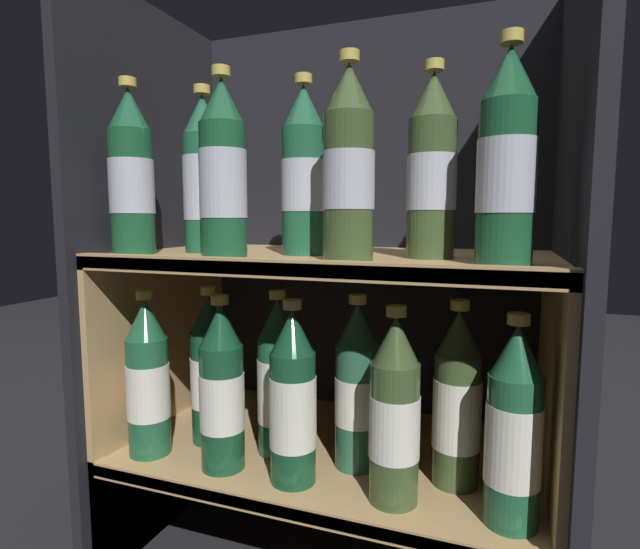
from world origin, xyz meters
name	(u,v)px	position (x,y,z in m)	size (l,w,h in m)	color
fridge_back_wall	(365,272)	(0.00, 0.41, 0.50)	(0.74, 0.02, 0.99)	black
fridge_side_left	(157,276)	(-0.36, 0.20, 0.50)	(0.02, 0.44, 0.99)	black
fridge_side_right	(569,296)	(0.36, 0.20, 0.50)	(0.02, 0.44, 0.99)	black
shelf_lower	(330,468)	(0.00, 0.19, 0.18)	(0.70, 0.40, 0.22)	tan
shelf_upper	(331,337)	(0.00, 0.19, 0.41)	(0.70, 0.40, 0.55)	tan
bottle_upper_front_0	(131,176)	(-0.30, 0.07, 0.67)	(0.07, 0.07, 0.28)	#194C2D
bottle_upper_front_1	(223,174)	(-0.13, 0.07, 0.67)	(0.07, 0.07, 0.28)	#194C2D
bottle_upper_front_2	(349,168)	(0.07, 0.07, 0.67)	(0.07, 0.07, 0.28)	#384C28
bottle_upper_front_3	(507,163)	(0.27, 0.07, 0.67)	(0.07, 0.07, 0.28)	#194C2D
bottle_upper_back_0	(204,179)	(-0.21, 0.15, 0.67)	(0.07, 0.07, 0.28)	#1E5638
bottle_upper_back_1	(304,175)	(-0.03, 0.15, 0.67)	(0.07, 0.07, 0.28)	#1E5638
bottle_upper_back_2	(432,171)	(0.17, 0.15, 0.67)	(0.07, 0.07, 0.28)	#384C28
bottle_lower_front_0	(148,381)	(-0.28, 0.07, 0.34)	(0.07, 0.07, 0.28)	#1E5638
bottle_lower_front_1	(222,391)	(-0.14, 0.07, 0.34)	(0.07, 0.07, 0.28)	#144228
bottle_lower_front_2	(293,402)	(-0.02, 0.07, 0.34)	(0.07, 0.07, 0.28)	#144228
bottle_lower_front_3	(395,415)	(0.14, 0.07, 0.34)	(0.07, 0.07, 0.28)	#384C28
bottle_lower_front_4	(514,432)	(0.29, 0.07, 0.34)	(0.07, 0.07, 0.28)	#1E5638
bottle_lower_back_0	(211,372)	(-0.21, 0.15, 0.34)	(0.07, 0.07, 0.28)	#144228
bottle_lower_back_1	(278,381)	(-0.08, 0.15, 0.34)	(0.07, 0.07, 0.28)	#1E5638
bottle_lower_back_2	(357,390)	(0.06, 0.15, 0.34)	(0.07, 0.07, 0.28)	#285B42
bottle_lower_back_3	(457,403)	(0.21, 0.15, 0.34)	(0.07, 0.07, 0.28)	#384C28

